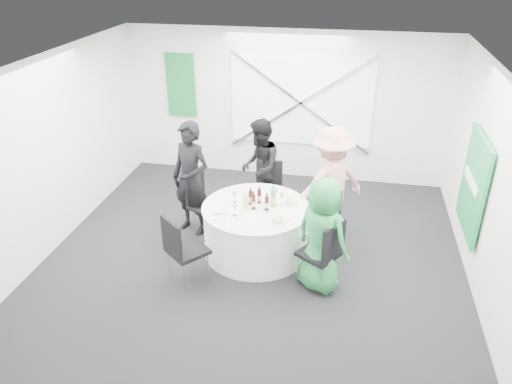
% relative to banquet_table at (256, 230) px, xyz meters
% --- Properties ---
extents(floor, '(6.00, 6.00, 0.00)m').
position_rel_banquet_table_xyz_m(floor, '(0.00, -0.20, -0.38)').
color(floor, black).
rests_on(floor, ground).
extents(ceiling, '(6.00, 6.00, 0.00)m').
position_rel_banquet_table_xyz_m(ceiling, '(0.00, -0.20, 2.42)').
color(ceiling, silver).
rests_on(ceiling, wall_back).
extents(wall_back, '(6.00, 0.00, 6.00)m').
position_rel_banquet_table_xyz_m(wall_back, '(0.00, 2.80, 1.02)').
color(wall_back, silver).
rests_on(wall_back, floor).
extents(wall_front, '(6.00, 0.00, 6.00)m').
position_rel_banquet_table_xyz_m(wall_front, '(0.00, -3.20, 1.02)').
color(wall_front, silver).
rests_on(wall_front, floor).
extents(wall_left, '(0.00, 6.00, 6.00)m').
position_rel_banquet_table_xyz_m(wall_left, '(-3.00, -0.20, 1.02)').
color(wall_left, silver).
rests_on(wall_left, floor).
extents(wall_right, '(0.00, 6.00, 6.00)m').
position_rel_banquet_table_xyz_m(wall_right, '(3.00, -0.20, 1.02)').
color(wall_right, silver).
rests_on(wall_right, floor).
extents(window_panel, '(2.60, 0.03, 1.60)m').
position_rel_banquet_table_xyz_m(window_panel, '(0.30, 2.76, 1.12)').
color(window_panel, white).
rests_on(window_panel, wall_back).
extents(window_brace_a, '(2.63, 0.05, 1.84)m').
position_rel_banquet_table_xyz_m(window_brace_a, '(0.30, 2.72, 1.12)').
color(window_brace_a, silver).
rests_on(window_brace_a, window_panel).
extents(window_brace_b, '(2.63, 0.05, 1.84)m').
position_rel_banquet_table_xyz_m(window_brace_b, '(0.30, 2.72, 1.12)').
color(window_brace_b, silver).
rests_on(window_brace_b, window_panel).
extents(green_banner, '(0.55, 0.04, 1.20)m').
position_rel_banquet_table_xyz_m(green_banner, '(-2.00, 2.75, 1.32)').
color(green_banner, '#156B2B').
rests_on(green_banner, wall_back).
extents(green_sign, '(0.05, 1.20, 1.40)m').
position_rel_banquet_table_xyz_m(green_sign, '(2.94, 0.40, 0.82)').
color(green_sign, '#1A9142').
rests_on(green_sign, wall_right).
extents(banquet_table, '(1.56, 1.56, 0.76)m').
position_rel_banquet_table_xyz_m(banquet_table, '(0.00, 0.00, 0.00)').
color(banquet_table, white).
rests_on(banquet_table, floor).
extents(chair_back, '(0.45, 0.46, 0.99)m').
position_rel_banquet_table_xyz_m(chair_back, '(-0.01, 1.03, 0.20)').
color(chair_back, black).
rests_on(chair_back, floor).
extents(chair_back_left, '(0.57, 0.57, 0.94)m').
position_rel_banquet_table_xyz_m(chair_back_left, '(-0.96, 0.44, 0.17)').
color(chair_back_left, black).
rests_on(chair_back_left, floor).
extents(chair_back_right, '(0.54, 0.54, 0.86)m').
position_rel_banquet_table_xyz_m(chair_back_right, '(0.99, 0.65, 0.12)').
color(chair_back_right, black).
rests_on(chair_back_right, floor).
extents(chair_front_right, '(0.64, 0.64, 1.02)m').
position_rel_banquet_table_xyz_m(chair_front_right, '(1.04, -0.67, 0.22)').
color(chair_front_right, black).
rests_on(chair_front_right, floor).
extents(chair_front_left, '(0.66, 0.66, 1.03)m').
position_rel_banquet_table_xyz_m(chair_front_left, '(-0.81, -0.96, 0.23)').
color(chair_front_left, black).
rests_on(chair_front_left, floor).
extents(person_man_back_left, '(0.77, 0.64, 1.81)m').
position_rel_banquet_table_xyz_m(person_man_back_left, '(-1.10, 0.43, 0.53)').
color(person_man_back_left, black).
rests_on(person_man_back_left, floor).
extents(person_man_back, '(0.55, 0.85, 1.64)m').
position_rel_banquet_table_xyz_m(person_man_back, '(-0.18, 1.22, 0.44)').
color(person_man_back, black).
rests_on(person_man_back, floor).
extents(person_woman_pink, '(1.25, 1.10, 1.78)m').
position_rel_banquet_table_xyz_m(person_woman_pink, '(1.01, 0.70, 0.51)').
color(person_woman_pink, '#F1A29C').
rests_on(person_woman_pink, floor).
extents(person_woman_green, '(0.93, 0.85, 1.59)m').
position_rel_banquet_table_xyz_m(person_woman_green, '(0.99, -0.64, 0.41)').
color(person_woman_green, green).
rests_on(person_woman_green, floor).
extents(plate_back, '(0.25, 0.25, 0.01)m').
position_rel_banquet_table_xyz_m(plate_back, '(0.08, 0.51, 0.39)').
color(plate_back, white).
rests_on(plate_back, banquet_table).
extents(plate_back_left, '(0.28, 0.28, 0.01)m').
position_rel_banquet_table_xyz_m(plate_back_left, '(-0.46, 0.20, 0.39)').
color(plate_back_left, white).
rests_on(plate_back_left, banquet_table).
extents(plate_back_right, '(0.29, 0.29, 0.04)m').
position_rel_banquet_table_xyz_m(plate_back_right, '(0.48, 0.20, 0.40)').
color(plate_back_right, white).
rests_on(plate_back_right, banquet_table).
extents(plate_front_right, '(0.27, 0.27, 0.04)m').
position_rel_banquet_table_xyz_m(plate_front_right, '(0.37, -0.34, 0.40)').
color(plate_front_right, white).
rests_on(plate_front_right, banquet_table).
extents(plate_front_left, '(0.26, 0.26, 0.01)m').
position_rel_banquet_table_xyz_m(plate_front_left, '(-0.45, -0.38, 0.39)').
color(plate_front_left, white).
rests_on(plate_front_left, banquet_table).
extents(napkin, '(0.22, 0.18, 0.05)m').
position_rel_banquet_table_xyz_m(napkin, '(-0.46, -0.29, 0.42)').
color(napkin, white).
rests_on(napkin, plate_front_left).
extents(beer_bottle_a, '(0.06, 0.06, 0.27)m').
position_rel_banquet_table_xyz_m(beer_bottle_a, '(-0.09, 0.06, 0.48)').
color(beer_bottle_a, '#38160A').
rests_on(beer_bottle_a, banquet_table).
extents(beer_bottle_b, '(0.06, 0.06, 0.26)m').
position_rel_banquet_table_xyz_m(beer_bottle_b, '(0.02, 0.13, 0.48)').
color(beer_bottle_b, '#38160A').
rests_on(beer_bottle_b, banquet_table).
extents(beer_bottle_c, '(0.06, 0.06, 0.27)m').
position_rel_banquet_table_xyz_m(beer_bottle_c, '(0.17, -0.06, 0.48)').
color(beer_bottle_c, '#38160A').
rests_on(beer_bottle_c, banquet_table).
extents(beer_bottle_d, '(0.06, 0.06, 0.28)m').
position_rel_banquet_table_xyz_m(beer_bottle_d, '(-0.02, -0.07, 0.49)').
color(beer_bottle_d, '#38160A').
rests_on(beer_bottle_d, banquet_table).
extents(green_water_bottle, '(0.08, 0.08, 0.33)m').
position_rel_banquet_table_xyz_m(green_water_bottle, '(0.24, 0.08, 0.51)').
color(green_water_bottle, '#45B355').
rests_on(green_water_bottle, banquet_table).
extents(clear_water_bottle, '(0.08, 0.08, 0.27)m').
position_rel_banquet_table_xyz_m(clear_water_bottle, '(-0.14, -0.06, 0.48)').
color(clear_water_bottle, silver).
rests_on(clear_water_bottle, banquet_table).
extents(wine_glass_a, '(0.07, 0.07, 0.17)m').
position_rel_banquet_table_xyz_m(wine_glass_a, '(0.24, 0.28, 0.50)').
color(wine_glass_a, white).
rests_on(wine_glass_a, banquet_table).
extents(wine_glass_b, '(0.07, 0.07, 0.17)m').
position_rel_banquet_table_xyz_m(wine_glass_b, '(-0.24, -0.30, 0.50)').
color(wine_glass_b, white).
rests_on(wine_glass_b, banquet_table).
extents(wine_glass_c, '(0.07, 0.07, 0.17)m').
position_rel_banquet_table_xyz_m(wine_glass_c, '(0.34, 0.18, 0.50)').
color(wine_glass_c, white).
rests_on(wine_glass_c, banquet_table).
extents(wine_glass_d, '(0.07, 0.07, 0.17)m').
position_rel_banquet_table_xyz_m(wine_glass_d, '(-0.33, 0.08, 0.50)').
color(wine_glass_d, white).
rests_on(wine_glass_d, banquet_table).
extents(fork_a, '(0.09, 0.14, 0.01)m').
position_rel_banquet_table_xyz_m(fork_a, '(0.56, 0.14, 0.38)').
color(fork_a, silver).
rests_on(fork_a, banquet_table).
extents(knife_a, '(0.09, 0.14, 0.01)m').
position_rel_banquet_table_xyz_m(knife_a, '(0.39, 0.43, 0.38)').
color(knife_a, silver).
rests_on(knife_a, banquet_table).
extents(fork_b, '(0.10, 0.13, 0.01)m').
position_rel_banquet_table_xyz_m(fork_b, '(0.35, -0.46, 0.38)').
color(fork_b, silver).
rests_on(fork_b, banquet_table).
extents(knife_b, '(0.10, 0.13, 0.01)m').
position_rel_banquet_table_xyz_m(knife_b, '(0.54, -0.20, 0.38)').
color(knife_b, silver).
rests_on(knife_b, banquet_table).
extents(fork_c, '(0.11, 0.12, 0.01)m').
position_rel_banquet_table_xyz_m(fork_c, '(-0.52, -0.26, 0.38)').
color(fork_c, silver).
rests_on(fork_c, banquet_table).
extents(knife_c, '(0.10, 0.13, 0.01)m').
position_rel_banquet_table_xyz_m(knife_c, '(-0.36, -0.45, 0.38)').
color(knife_c, silver).
rests_on(knife_c, banquet_table).
extents(fork_d, '(0.15, 0.03, 0.01)m').
position_rel_banquet_table_xyz_m(fork_d, '(0.21, 0.53, 0.38)').
color(fork_d, silver).
rests_on(fork_d, banquet_table).
extents(knife_d, '(0.15, 0.03, 0.01)m').
position_rel_banquet_table_xyz_m(knife_d, '(-0.11, 0.56, 0.38)').
color(knife_d, silver).
rests_on(knife_d, banquet_table).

